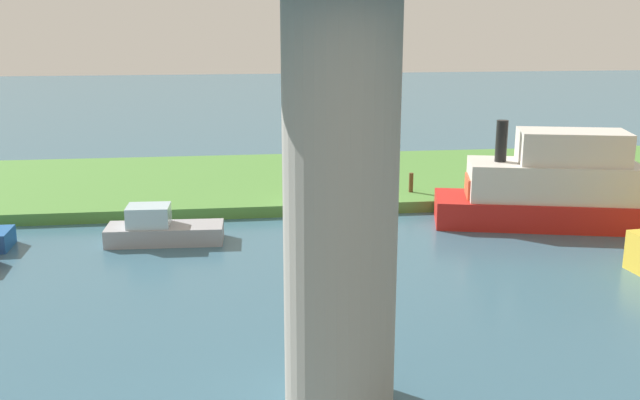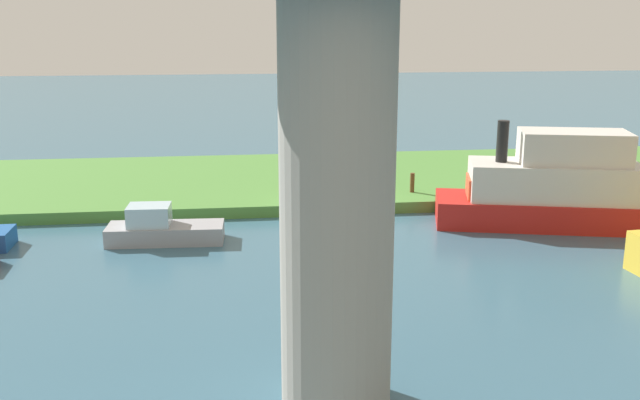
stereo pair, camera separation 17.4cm
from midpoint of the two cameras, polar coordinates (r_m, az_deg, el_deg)
name	(u,v)px [view 1 (the left image)]	position (r m, az deg, el deg)	size (l,w,h in m)	color
ground_plane	(337,216)	(31.07, 1.23, -1.24)	(160.00, 160.00, 0.00)	#386075
grassy_bank	(320,180)	(36.78, -0.14, 1.62)	(80.00, 12.00, 0.50)	#4C8438
bridge_pylon	(340,211)	(14.94, 1.29, -0.91)	(2.39, 2.39, 8.80)	#9E998E
person_on_bank	(298,179)	(32.57, -1.91, 1.67)	(0.50, 0.50, 1.39)	#2D334C
mooring_post	(411,183)	(33.27, 7.06, 1.38)	(0.20, 0.20, 0.89)	brown
motorboat_white	(548,187)	(30.70, 17.43, 0.97)	(8.82, 4.72, 4.29)	red
houseboat_blue	(161,229)	(27.95, -12.61, -2.27)	(4.41, 1.72, 1.45)	#99999E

